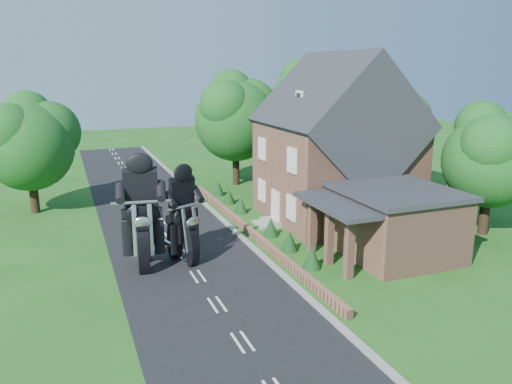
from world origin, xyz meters
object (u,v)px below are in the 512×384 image
object	(u,v)px
annex	(392,221)
motorcycle_follow	(144,252)
house	(336,150)
motorcycle_lead	(184,248)
garden_wall	(248,230)

from	to	relation	value
annex	motorcycle_follow	bearing A→B (deg)	167.32
house	motorcycle_lead	bearing A→B (deg)	-158.90
garden_wall	motorcycle_lead	xyz separation A→B (m)	(-4.48, -3.12, 0.54)
garden_wall	house	xyz separation A→B (m)	(6.19, 1.00, 4.14)
annex	house	bearing A→B (deg)	84.76
garden_wall	motorcycle_follow	distance (m)	7.11
garden_wall	annex	distance (m)	8.19
house	annex	size ratio (longest dim) A/B	1.45
motorcycle_lead	motorcycle_follow	bearing A→B (deg)	-24.33
house	garden_wall	bearing A→B (deg)	-170.83
motorcycle_follow	motorcycle_lead	bearing A→B (deg)	-171.16
annex	motorcycle_lead	world-z (taller)	annex
garden_wall	annex	xyz separation A→B (m)	(5.57, -5.80, 1.57)
garden_wall	annex	bearing A→B (deg)	-46.16
house	annex	bearing A→B (deg)	-95.24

